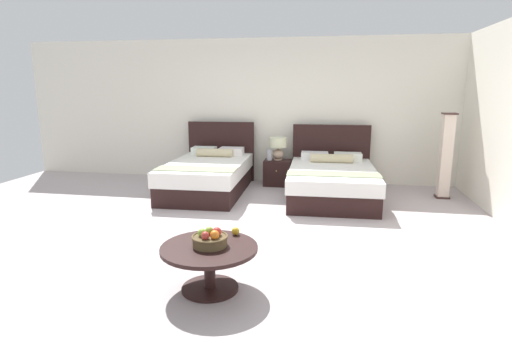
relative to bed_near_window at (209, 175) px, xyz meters
The scene contains 11 objects.
ground_plane 1.98m from the bed_near_window, 57.19° to the right, with size 10.35×9.33×0.02m, color #B9ACAD.
wall_back 1.93m from the bed_near_window, 48.92° to the left, with size 10.35×0.12×2.71m, color white.
bed_near_window is the anchor object (origin of this frame).
bed_near_corner 2.12m from the bed_near_window, ahead, with size 1.46×2.17×1.13m.
nightstand 1.34m from the bed_near_window, 32.88° to the left, with size 0.50×0.41×0.48m.
table_lamp 1.42m from the bed_near_window, 33.59° to the left, with size 0.32×0.32×0.42m.
vase 1.22m from the bed_near_window, 35.21° to the left, with size 0.10×0.10×0.21m.
coffee_table 3.60m from the bed_near_window, 73.22° to the right, with size 0.87×0.87×0.42m.
fruit_bowl 3.59m from the bed_near_window, 73.08° to the right, with size 0.33×0.33×0.16m.
loose_apple 3.35m from the bed_near_window, 68.86° to the right, with size 0.08×0.08×0.08m.
floor_lamp_corner 3.97m from the bed_near_window, ahead, with size 0.21×0.21×1.40m.
Camera 1 is at (1.00, -5.12, 1.81)m, focal length 28.89 mm.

